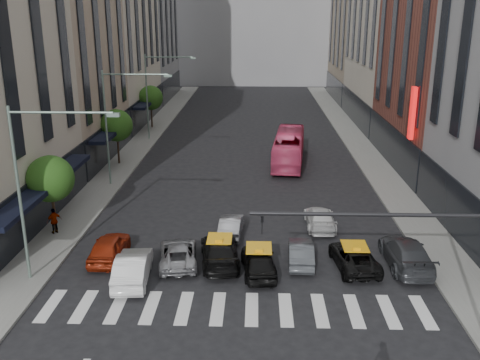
# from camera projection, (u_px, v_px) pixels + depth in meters

# --- Properties ---
(ground) EXTENTS (160.00, 160.00, 0.00)m
(ground) POSITION_uv_depth(u_px,v_px,m) (238.00, 327.00, 23.76)
(ground) COLOR black
(ground) RESTS_ON ground
(sidewalk_left) EXTENTS (3.00, 96.00, 0.15)m
(sidewalk_left) POSITION_uv_depth(u_px,v_px,m) (132.00, 153.00, 52.67)
(sidewalk_left) COLOR slate
(sidewalk_left) RESTS_ON ground
(sidewalk_right) EXTENTS (3.00, 96.00, 0.15)m
(sidewalk_right) POSITION_uv_depth(u_px,v_px,m) (367.00, 155.00, 51.98)
(sidewalk_right) COLOR slate
(sidewalk_right) RESTS_ON ground
(building_left_b) EXTENTS (8.00, 16.00, 24.00)m
(building_left_b) POSITION_uv_depth(u_px,v_px,m) (58.00, 28.00, 47.34)
(building_left_b) COLOR tan
(building_left_b) RESTS_ON ground
(building_left_d) EXTENTS (8.00, 18.00, 30.00)m
(building_left_d) POSITION_uv_depth(u_px,v_px,m) (142.00, 0.00, 81.70)
(building_left_d) COLOR gray
(building_left_d) RESTS_ON ground
(building_right_b) EXTENTS (8.00, 18.00, 26.00)m
(building_right_b) POSITION_uv_depth(u_px,v_px,m) (450.00, 16.00, 45.06)
(building_right_b) COLOR brown
(building_right_b) RESTS_ON ground
(building_right_d) EXTENTS (8.00, 18.00, 28.00)m
(building_right_d) POSITION_uv_depth(u_px,v_px,m) (365.00, 7.00, 80.97)
(building_right_d) COLOR tan
(building_right_d) RESTS_ON ground
(tree_near) EXTENTS (2.88, 2.88, 4.95)m
(tree_near) POSITION_uv_depth(u_px,v_px,m) (50.00, 179.00, 32.55)
(tree_near) COLOR black
(tree_near) RESTS_ON sidewalk_left
(tree_mid) EXTENTS (2.88, 2.88, 4.95)m
(tree_mid) POSITION_uv_depth(u_px,v_px,m) (117.00, 125.00, 47.79)
(tree_mid) COLOR black
(tree_mid) RESTS_ON sidewalk_left
(tree_far) EXTENTS (2.88, 2.88, 4.95)m
(tree_far) POSITION_uv_depth(u_px,v_px,m) (151.00, 98.00, 63.04)
(tree_far) COLOR black
(tree_far) RESTS_ON sidewalk_left
(streetlamp_near) EXTENTS (5.38, 0.25, 9.00)m
(streetlamp_near) POSITION_uv_depth(u_px,v_px,m) (36.00, 172.00, 26.10)
(streetlamp_near) COLOR gray
(streetlamp_near) RESTS_ON sidewalk_left
(streetlamp_mid) EXTENTS (5.38, 0.25, 9.00)m
(streetlamp_mid) POSITION_uv_depth(u_px,v_px,m) (118.00, 113.00, 41.34)
(streetlamp_mid) COLOR gray
(streetlamp_mid) RESTS_ON sidewalk_left
(streetlamp_far) EXTENTS (5.38, 0.25, 9.00)m
(streetlamp_far) POSITION_uv_depth(u_px,v_px,m) (155.00, 85.00, 56.59)
(streetlamp_far) COLOR gray
(streetlamp_far) RESTS_ON sidewalk_left
(traffic_signal) EXTENTS (10.10, 0.20, 6.00)m
(traffic_signal) POSITION_uv_depth(u_px,v_px,m) (430.00, 246.00, 21.22)
(traffic_signal) COLOR black
(traffic_signal) RESTS_ON ground
(liberty_sign) EXTENTS (0.30, 0.70, 4.00)m
(liberty_sign) POSITION_uv_depth(u_px,v_px,m) (412.00, 113.00, 40.63)
(liberty_sign) COLOR red
(liberty_sign) RESTS_ON ground
(car_red) EXTENTS (1.72, 4.26, 1.45)m
(car_red) POSITION_uv_depth(u_px,v_px,m) (109.00, 247.00, 30.07)
(car_red) COLOR maroon
(car_red) RESTS_ON ground
(car_white_front) EXTENTS (1.98, 4.72, 1.52)m
(car_white_front) POSITION_uv_depth(u_px,v_px,m) (133.00, 267.00, 27.61)
(car_white_front) COLOR white
(car_white_front) RESTS_ON ground
(car_silver) EXTENTS (2.62, 4.65, 1.23)m
(car_silver) POSITION_uv_depth(u_px,v_px,m) (178.00, 253.00, 29.55)
(car_silver) COLOR gray
(car_silver) RESTS_ON ground
(taxi_left) EXTENTS (2.63, 5.24, 1.46)m
(taxi_left) POSITION_uv_depth(u_px,v_px,m) (220.00, 251.00, 29.58)
(taxi_left) COLOR black
(taxi_left) RESTS_ON ground
(taxi_center) EXTENTS (2.14, 4.39, 1.44)m
(taxi_center) POSITION_uv_depth(u_px,v_px,m) (259.00, 261.00, 28.44)
(taxi_center) COLOR black
(taxi_center) RESTS_ON ground
(car_grey_mid) EXTENTS (1.50, 3.91, 1.27)m
(car_grey_mid) POSITION_uv_depth(u_px,v_px,m) (301.00, 252.00, 29.62)
(car_grey_mid) COLOR #404448
(car_grey_mid) RESTS_ON ground
(taxi_right) EXTENTS (2.54, 4.69, 1.25)m
(taxi_right) POSITION_uv_depth(u_px,v_px,m) (354.00, 257.00, 29.09)
(taxi_right) COLOR black
(taxi_right) RESTS_ON ground
(car_grey_curb) EXTENTS (2.17, 5.31, 1.54)m
(car_grey_curb) POSITION_uv_depth(u_px,v_px,m) (406.00, 253.00, 29.20)
(car_grey_curb) COLOR #383A3E
(car_grey_curb) RESTS_ON ground
(car_row2_left) EXTENTS (1.53, 3.83, 1.24)m
(car_row2_left) POSITION_uv_depth(u_px,v_px,m) (231.00, 226.00, 33.36)
(car_row2_left) COLOR #A8A8AE
(car_row2_left) RESTS_ON ground
(car_row2_right) EXTENTS (1.84, 4.42, 1.28)m
(car_row2_right) POSITION_uv_depth(u_px,v_px,m) (320.00, 218.00, 34.54)
(car_row2_right) COLOR silver
(car_row2_right) RESTS_ON ground
(bus) EXTENTS (3.54, 10.70, 2.93)m
(bus) POSITION_uv_depth(u_px,v_px,m) (289.00, 148.00, 48.83)
(bus) COLOR #DA406B
(bus) RESTS_ON ground
(pedestrian_far) EXTENTS (0.97, 0.94, 1.63)m
(pedestrian_far) POSITION_uv_depth(u_px,v_px,m) (54.00, 221.00, 33.20)
(pedestrian_far) COLOR gray
(pedestrian_far) RESTS_ON sidewalk_left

